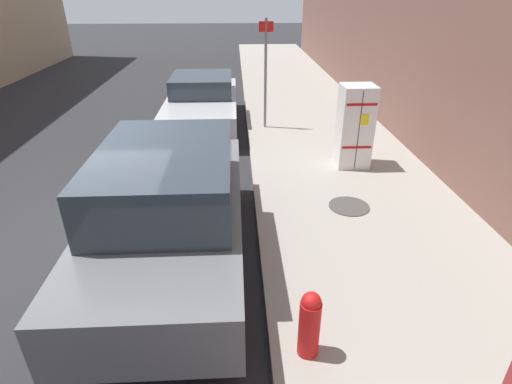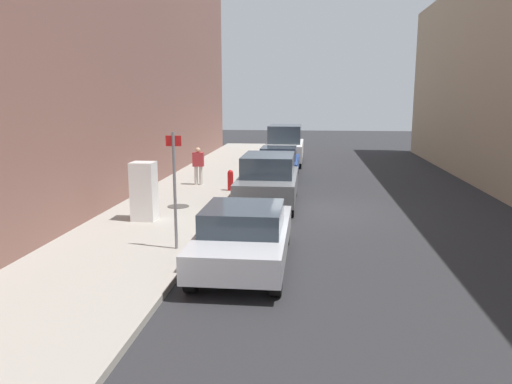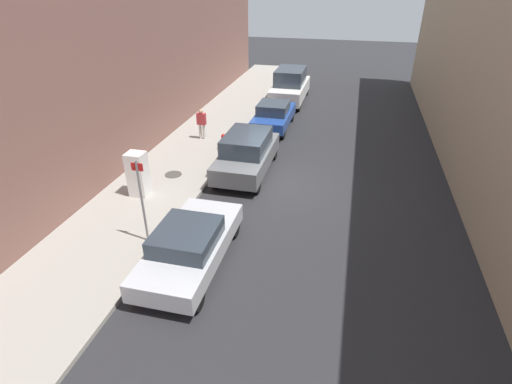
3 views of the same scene
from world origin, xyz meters
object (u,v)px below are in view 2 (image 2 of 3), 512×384
object	(u,v)px
parked_hatchback_blue	(279,162)
parked_van_white	(285,145)
fire_hydrant	(230,180)
discarded_refrigerator	(144,191)
pedestrian_walking_far	(198,164)
parked_sedan_silver	(244,235)
parked_suv_gray	(269,179)
street_sign_post	(175,185)

from	to	relation	value
parked_hatchback_blue	parked_van_white	world-z (taller)	parked_van_white
fire_hydrant	parked_van_white	xyz separation A→B (m)	(1.61, 9.08, 0.51)
discarded_refrigerator	pedestrian_walking_far	size ratio (longest dim) A/B	1.11
parked_sedan_silver	parked_hatchback_blue	xyz separation A→B (m)	(0.00, 11.94, 0.04)
pedestrian_walking_far	parked_suv_gray	bearing A→B (deg)	-68.25
parked_van_white	fire_hydrant	bearing A→B (deg)	-100.05
parked_sedan_silver	discarded_refrigerator	bearing A→B (deg)	135.60
street_sign_post	pedestrian_walking_far	xyz separation A→B (m)	(-1.40, 8.61, -0.66)
fire_hydrant	parked_sedan_silver	xyz separation A→B (m)	(1.61, -8.14, 0.16)
discarded_refrigerator	parked_sedan_silver	xyz separation A→B (m)	(3.35, -3.28, -0.28)
parked_hatchback_blue	street_sign_post	bearing A→B (deg)	-98.55
street_sign_post	parked_van_white	bearing A→B (deg)	84.14
discarded_refrigerator	fire_hydrant	xyz separation A→B (m)	(1.74, 4.86, -0.44)
parked_sedan_silver	parked_suv_gray	bearing A→B (deg)	90.00
street_sign_post	parked_sedan_silver	bearing A→B (deg)	-20.60
parked_sedan_silver	fire_hydrant	bearing A→B (deg)	101.19
street_sign_post	parked_sedan_silver	world-z (taller)	street_sign_post
street_sign_post	parked_hatchback_blue	bearing A→B (deg)	81.45
pedestrian_walking_far	parked_sedan_silver	bearing A→B (deg)	-96.32
parked_sedan_silver	parked_hatchback_blue	bearing A→B (deg)	90.00
parked_suv_gray	parked_van_white	xyz separation A→B (m)	(0.00, 10.89, 0.16)
parked_suv_gray	parked_hatchback_blue	xyz separation A→B (m)	(0.00, 5.62, -0.15)
parked_sedan_silver	parked_van_white	xyz separation A→B (m)	(0.00, 17.21, 0.35)
pedestrian_walking_far	parked_suv_gray	world-z (taller)	parked_suv_gray
parked_suv_gray	parked_van_white	distance (m)	10.89
discarded_refrigerator	parked_suv_gray	bearing A→B (deg)	42.23
discarded_refrigerator	parked_hatchback_blue	distance (m)	9.29
parked_hatchback_blue	parked_van_white	size ratio (longest dim) A/B	0.82
street_sign_post	parked_suv_gray	distance (m)	5.98
parked_hatchback_blue	pedestrian_walking_far	bearing A→B (deg)	-139.03
parked_suv_gray	parked_van_white	bearing A→B (deg)	90.00
parked_suv_gray	parked_hatchback_blue	size ratio (longest dim) A/B	1.09
discarded_refrigerator	parked_sedan_silver	size ratio (longest dim) A/B	0.38
street_sign_post	parked_hatchback_blue	size ratio (longest dim) A/B	0.67
street_sign_post	parked_sedan_silver	distance (m)	2.05
fire_hydrant	parked_suv_gray	xyz separation A→B (m)	(1.61, -1.81, 0.35)
street_sign_post	fire_hydrant	bearing A→B (deg)	89.30
parked_hatchback_blue	fire_hydrant	bearing A→B (deg)	-112.90
parked_sedan_silver	parked_suv_gray	size ratio (longest dim) A/B	0.99
discarded_refrigerator	fire_hydrant	distance (m)	5.18
parked_sedan_silver	parked_hatchback_blue	size ratio (longest dim) A/B	1.08
street_sign_post	parked_hatchback_blue	xyz separation A→B (m)	(1.70, 11.30, -0.91)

